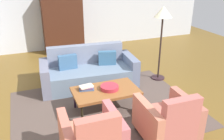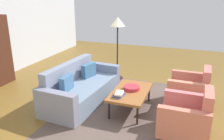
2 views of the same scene
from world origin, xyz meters
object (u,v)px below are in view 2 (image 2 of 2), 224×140
at_px(floor_lamp, 118,28).
at_px(coffee_table, 131,92).
at_px(couch, 80,89).
at_px(armchair_right, 191,91).
at_px(fruit_bowl, 132,88).
at_px(armchair_left, 188,118).
at_px(book_stack, 119,94).

bearing_deg(floor_lamp, coffee_table, -152.47).
height_order(couch, armchair_right, armchair_right).
height_order(fruit_bowl, floor_lamp, floor_lamp).
bearing_deg(fruit_bowl, couch, 93.40).
bearing_deg(coffee_table, floor_lamp, 27.53).
relative_size(armchair_left, book_stack, 2.99).
bearing_deg(armchair_right, coffee_table, 118.58).
xyz_separation_m(armchair_left, armchair_right, (1.20, 0.00, 0.00)).
bearing_deg(book_stack, armchair_right, -54.83).
xyz_separation_m(fruit_bowl, book_stack, (-0.40, 0.14, 0.00)).
bearing_deg(coffee_table, armchair_right, -62.84).
relative_size(coffee_table, armchair_left, 1.36).
bearing_deg(fruit_bowl, armchair_right, -65.93).
distance_m(couch, armchair_right, 2.43).
distance_m(fruit_bowl, floor_lamp, 2.05).
xyz_separation_m(armchair_left, floor_lamp, (2.26, 2.03, 1.10)).
relative_size(book_stack, floor_lamp, 0.17).
relative_size(armchair_left, fruit_bowl, 2.61).
bearing_deg(book_stack, coffee_table, -23.98).
bearing_deg(armchair_left, floor_lamp, 43.18).
bearing_deg(coffee_table, armchair_left, -117.28).
distance_m(coffee_table, floor_lamp, 2.15).
height_order(book_stack, floor_lamp, floor_lamp).
height_order(coffee_table, book_stack, book_stack).
relative_size(armchair_right, fruit_bowl, 2.61).
relative_size(armchair_right, floor_lamp, 0.51).
bearing_deg(fruit_bowl, coffee_table, 180.00).
bearing_deg(armchair_left, coffee_table, 63.95).
bearing_deg(couch, floor_lamp, 173.40).
distance_m(coffee_table, fruit_bowl, 0.11).
xyz_separation_m(coffee_table, armchair_right, (0.60, -1.17, -0.04)).
relative_size(couch, book_stack, 7.35).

